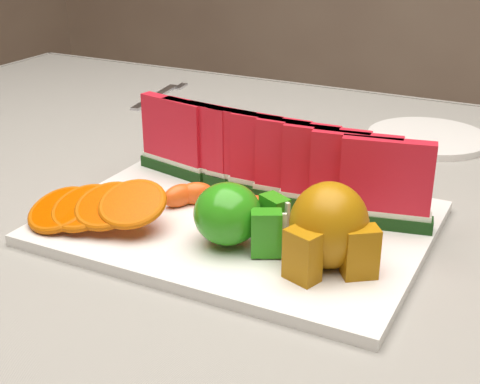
# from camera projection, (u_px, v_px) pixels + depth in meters

# --- Properties ---
(table) EXTENTS (1.40, 0.90, 0.75)m
(table) POSITION_uv_depth(u_px,v_px,m) (234.00, 255.00, 0.90)
(table) COLOR #4E3421
(table) RESTS_ON ground
(tablecloth) EXTENTS (1.53, 1.03, 0.20)m
(tablecloth) POSITION_uv_depth(u_px,v_px,m) (234.00, 213.00, 0.87)
(tablecloth) COLOR gray
(tablecloth) RESTS_ON table
(platter) EXTENTS (0.40, 0.30, 0.01)m
(platter) POSITION_uv_depth(u_px,v_px,m) (241.00, 223.00, 0.74)
(platter) COLOR silver
(platter) RESTS_ON tablecloth
(apple_cluster) EXTENTS (0.10, 0.08, 0.06)m
(apple_cluster) POSITION_uv_depth(u_px,v_px,m) (235.00, 216.00, 0.67)
(apple_cluster) COLOR #29930A
(apple_cluster) RESTS_ON platter
(pear_cluster) EXTENTS (0.09, 0.09, 0.08)m
(pear_cluster) POSITION_uv_depth(u_px,v_px,m) (329.00, 229.00, 0.63)
(pear_cluster) COLOR #A1741C
(pear_cluster) RESTS_ON platter
(side_plate) EXTENTS (0.21, 0.21, 0.01)m
(side_plate) POSITION_uv_depth(u_px,v_px,m) (428.00, 138.00, 1.01)
(side_plate) COLOR silver
(side_plate) RESTS_ON tablecloth
(fork) EXTENTS (0.04, 0.20, 0.00)m
(fork) POSITION_uv_depth(u_px,v_px,m) (158.00, 96.00, 1.23)
(fork) COLOR silver
(fork) RESTS_ON tablecloth
(watermelon_row) EXTENTS (0.39, 0.07, 0.10)m
(watermelon_row) POSITION_uv_depth(u_px,v_px,m) (270.00, 160.00, 0.77)
(watermelon_row) COLOR #083B10
(watermelon_row) RESTS_ON platter
(orange_fan_front) EXTENTS (0.16, 0.11, 0.05)m
(orange_fan_front) POSITION_uv_depth(u_px,v_px,m) (96.00, 207.00, 0.71)
(orange_fan_front) COLOR #F94505
(orange_fan_front) RESTS_ON platter
(orange_fan_back) EXTENTS (0.33, 0.10, 0.04)m
(orange_fan_back) POSITION_uv_depth(u_px,v_px,m) (290.00, 163.00, 0.83)
(orange_fan_back) COLOR #F94505
(orange_fan_back) RESTS_ON platter
(tangerine_segments) EXTENTS (0.19, 0.06, 0.03)m
(tangerine_segments) POSITION_uv_depth(u_px,v_px,m) (241.00, 207.00, 0.73)
(tangerine_segments) COLOR #FA4C1F
(tangerine_segments) RESTS_ON platter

